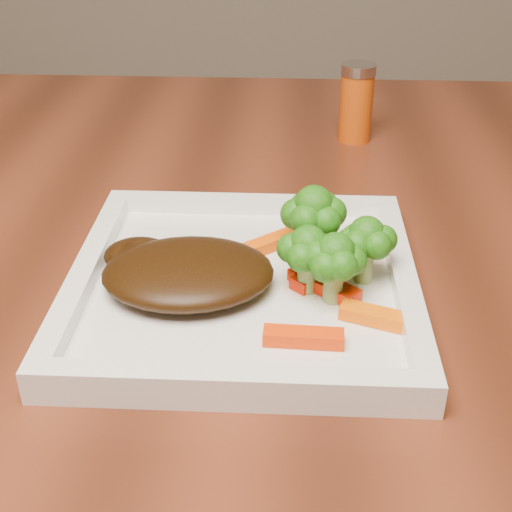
{
  "coord_description": "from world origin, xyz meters",
  "views": [
    {
      "loc": [
        0.01,
        -0.79,
        1.07
      ],
      "look_at": [
        -0.01,
        -0.31,
        0.79
      ],
      "focal_mm": 50.0,
      "sensor_mm": 36.0,
      "label": 1
    }
  ],
  "objects_px": {
    "plate": "(244,289)",
    "steak": "(188,272)",
    "spice_shaker": "(356,103)",
    "dining_table": "(355,486)"
  },
  "relations": [
    {
      "from": "steak",
      "to": "spice_shaker",
      "type": "xyz_separation_m",
      "value": [
        0.15,
        0.36,
        0.02
      ]
    },
    {
      "from": "dining_table",
      "to": "spice_shaker",
      "type": "height_order",
      "value": "spice_shaker"
    },
    {
      "from": "plate",
      "to": "spice_shaker",
      "type": "bearing_deg",
      "value": 72.07
    },
    {
      "from": "plate",
      "to": "steak",
      "type": "bearing_deg",
      "value": -165.74
    },
    {
      "from": "dining_table",
      "to": "steak",
      "type": "distance_m",
      "value": 0.46
    },
    {
      "from": "dining_table",
      "to": "steak",
      "type": "xyz_separation_m",
      "value": [
        -0.17,
        -0.15,
        0.4
      ]
    },
    {
      "from": "plate",
      "to": "steak",
      "type": "height_order",
      "value": "steak"
    },
    {
      "from": "steak",
      "to": "dining_table",
      "type": "bearing_deg",
      "value": 42.56
    },
    {
      "from": "dining_table",
      "to": "plate",
      "type": "distance_m",
      "value": 0.43
    },
    {
      "from": "plate",
      "to": "spice_shaker",
      "type": "xyz_separation_m",
      "value": [
        0.11,
        0.34,
        0.04
      ]
    }
  ]
}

